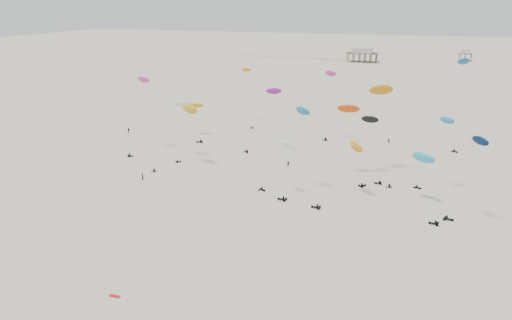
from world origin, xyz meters
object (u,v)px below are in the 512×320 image
at_px(pavilion_main, 362,56).
at_px(rig_8, 372,131).
at_px(rig_4, 462,80).
at_px(rig_0, 267,105).
at_px(spectator_0, 143,180).
at_px(pavilion_small, 465,56).

distance_m(pavilion_main, rig_8, 245.38).
height_order(rig_4, rig_8, rig_4).
relative_size(rig_0, spectator_0, 8.69).
distance_m(rig_0, rig_8, 33.08).
relative_size(rig_0, rig_8, 1.20).
height_order(rig_8, spectator_0, rig_8).
bearing_deg(rig_8, rig_4, -38.05).
bearing_deg(pavilion_main, pavilion_small, 23.20).
xyz_separation_m(pavilion_main, pavilion_small, (70.00, 30.00, -0.74)).
distance_m(pavilion_main, pavilion_small, 76.16).
bearing_deg(rig_8, pavilion_main, 0.35).
bearing_deg(rig_8, spectator_0, 106.29).
distance_m(pavilion_small, rig_8, 275.41).
xyz_separation_m(pavilion_main, spectator_0, (-18.16, -265.98, -4.22)).
bearing_deg(rig_0, pavilion_main, -125.95).
bearing_deg(pavilion_main, rig_8, -82.06).
xyz_separation_m(pavilion_main, rig_4, (55.39, -206.36, 15.63)).
distance_m(rig_0, spectator_0, 42.68).
height_order(pavilion_main, rig_0, rig_0).
height_order(pavilion_small, rig_0, rig_0).
relative_size(pavilion_main, rig_8, 1.33).
relative_size(pavilion_small, rig_0, 0.48).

